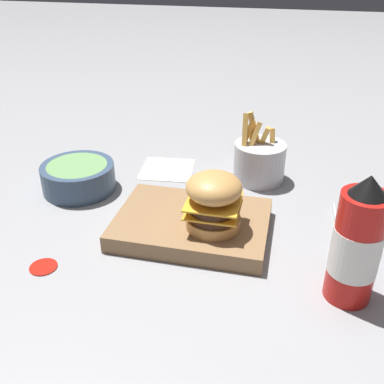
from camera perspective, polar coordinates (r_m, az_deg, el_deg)
ground_plane at (r=0.82m, az=-1.02°, el=-4.10°), size 6.00×6.00×0.00m
serving_board at (r=0.79m, az=0.00°, el=-4.13°), size 0.26×0.19×0.03m
burger at (r=0.73m, az=2.77°, el=-1.14°), size 0.09×0.09×0.10m
ketchup_bottle at (r=0.66m, az=20.15°, el=-6.37°), size 0.07×0.07×0.20m
fries_basket at (r=0.96m, az=8.50°, el=3.96°), size 0.11×0.11×0.15m
side_bowl at (r=0.95m, az=-14.23°, el=1.92°), size 0.15×0.15×0.06m
spoon at (r=0.81m, az=18.25°, el=-5.71°), size 0.03×0.17×0.01m
ketchup_puddle at (r=0.76m, az=-18.36°, el=-8.97°), size 0.04×0.04×0.00m
parchment_square at (r=1.02m, az=-3.16°, el=2.93°), size 0.13×0.13×0.00m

